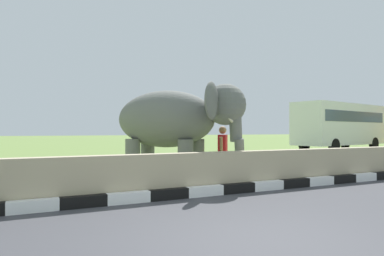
% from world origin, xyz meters
% --- Properties ---
extents(ground_plane, '(220.00, 220.00, 0.00)m').
position_xyz_m(ground_plane, '(0.00, 0.00, 0.00)').
color(ground_plane, olive).
extents(asphalt_road, '(120.00, 6.85, 0.01)m').
position_xyz_m(asphalt_road, '(0.00, 0.00, 0.01)').
color(asphalt_road, '#3D3D42').
rests_on(asphalt_road, ground_plane).
extents(striped_curb, '(16.20, 0.20, 0.24)m').
position_xyz_m(striped_curb, '(-0.35, 3.48, 0.12)').
color(striped_curb, white).
rests_on(striped_curb, ground_plane).
extents(barrier_parapet, '(28.00, 0.36, 1.00)m').
position_xyz_m(barrier_parapet, '(2.00, 3.78, 0.50)').
color(barrier_parapet, tan).
rests_on(barrier_parapet, ground_plane).
extents(elephant, '(3.79, 3.88, 2.84)m').
position_xyz_m(elephant, '(1.27, 5.78, 1.83)').
color(elephant, slate).
rests_on(elephant, ground_plane).
extents(person_handler, '(0.48, 0.56, 1.66)m').
position_xyz_m(person_handler, '(2.62, 5.38, 0.93)').
color(person_handler, navy).
rests_on(person_handler, ground_plane).
extents(bus_white, '(9.39, 4.36, 3.50)m').
position_xyz_m(bus_white, '(18.48, 14.70, 2.08)').
color(bus_white, silver).
rests_on(bus_white, ground_plane).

